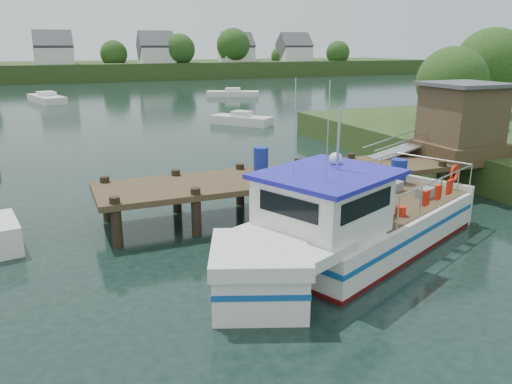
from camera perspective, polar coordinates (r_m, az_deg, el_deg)
name	(u,v)px	position (r m, az deg, el deg)	size (l,w,h in m)	color
ground_plane	(265,212)	(18.51, 1.07, -2.31)	(160.00, 160.00, 0.00)	black
far_shore	(84,67)	(98.74, -19.03, 13.34)	(140.00, 42.55, 9.22)	#2D441C
dock	(412,140)	(21.35, 17.40, 5.68)	(16.60, 3.00, 4.78)	#473622
lobster_boat	(349,227)	(14.57, 10.57, -3.95)	(10.39, 6.59, 5.20)	silver
moored_far	(233,93)	(61.02, -2.67, 11.19)	(6.42, 4.52, 1.04)	silver
moored_b	(242,120)	(39.10, -1.66, 8.27)	(4.31, 4.78, 1.07)	silver
moored_c	(409,118)	(42.00, 17.04, 8.13)	(7.15, 3.92, 1.07)	silver
moored_d	(47,98)	(59.32, -22.81, 9.84)	(4.03, 7.13, 1.15)	silver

